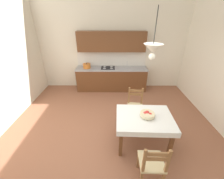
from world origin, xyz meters
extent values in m
cube|color=#935B42|center=(0.00, 0.00, -0.05)|extent=(6.12, 6.22, 0.10)
cube|color=silver|center=(0.00, 2.87, 2.10)|extent=(6.12, 0.12, 4.19)
cube|color=brown|center=(-0.02, 2.50, 0.43)|extent=(2.67, 0.60, 0.86)
cube|color=#9E9EA3|center=(-0.02, 2.49, 0.88)|extent=(2.70, 0.63, 0.04)
cube|color=silver|center=(-0.02, 2.80, 1.18)|extent=(2.67, 0.01, 0.55)
cube|color=brown|center=(-0.02, 2.63, 1.85)|extent=(2.46, 0.34, 0.70)
cube|color=black|center=(-0.02, 2.23, 0.04)|extent=(2.63, 0.02, 0.09)
cylinder|color=silver|center=(0.58, 2.50, 0.90)|extent=(0.34, 0.34, 0.02)
cylinder|color=silver|center=(0.58, 2.64, 1.01)|extent=(0.02, 0.02, 0.22)
cube|color=black|center=(-0.16, 2.50, 0.91)|extent=(0.52, 0.42, 0.01)
cylinder|color=silver|center=(-0.29, 2.40, 0.92)|extent=(0.11, 0.11, 0.01)
cylinder|color=silver|center=(-0.03, 2.40, 0.92)|extent=(0.11, 0.11, 0.01)
cylinder|color=silver|center=(-0.29, 2.60, 0.92)|extent=(0.11, 0.11, 0.01)
cylinder|color=silver|center=(-0.03, 2.60, 0.92)|extent=(0.11, 0.11, 0.01)
cylinder|color=orange|center=(-0.96, 2.48, 0.98)|extent=(0.28, 0.28, 0.15)
cylinder|color=orange|center=(-0.96, 2.48, 1.06)|extent=(0.29, 0.29, 0.02)
sphere|color=black|center=(-0.96, 2.48, 1.08)|extent=(0.04, 0.04, 0.04)
cube|color=brown|center=(0.71, -0.26, 0.74)|extent=(1.15, 0.88, 0.02)
cube|color=brown|center=(0.19, -0.60, 0.36)|extent=(0.07, 0.07, 0.73)
cube|color=brown|center=(1.20, -0.63, 0.36)|extent=(0.07, 0.07, 0.73)
cube|color=brown|center=(0.22, 0.12, 0.36)|extent=(0.07, 0.07, 0.73)
cube|color=brown|center=(1.22, 0.09, 0.36)|extent=(0.07, 0.07, 0.73)
cube|color=white|center=(0.71, -0.26, 0.75)|extent=(1.22, 0.94, 0.00)
cube|color=white|center=(0.69, -0.71, 0.69)|extent=(1.19, 0.04, 0.12)
cube|color=white|center=(0.72, 0.20, 0.69)|extent=(1.19, 0.04, 0.12)
cube|color=white|center=(0.11, -0.24, 0.69)|extent=(0.03, 0.91, 0.12)
cube|color=white|center=(1.30, -0.27, 0.69)|extent=(0.03, 0.91, 0.12)
cube|color=#D1BC89|center=(0.64, 0.57, 0.43)|extent=(0.47, 0.47, 0.04)
cube|color=olive|center=(0.80, 0.37, 0.21)|extent=(0.05, 0.05, 0.41)
cube|color=olive|center=(0.44, 0.41, 0.21)|extent=(0.05, 0.05, 0.41)
cube|color=olive|center=(0.84, 0.73, 0.46)|extent=(0.05, 0.05, 0.93)
cube|color=olive|center=(0.48, 0.77, 0.46)|extent=(0.05, 0.05, 0.93)
cube|color=olive|center=(0.66, 0.75, 0.84)|extent=(0.32, 0.06, 0.07)
cube|color=olive|center=(0.66, 0.75, 0.74)|extent=(0.32, 0.06, 0.07)
cube|color=#D1BC89|center=(0.70, -1.06, 0.43)|extent=(0.43, 0.43, 0.04)
cube|color=olive|center=(0.52, -0.88, 0.21)|extent=(0.04, 0.04, 0.41)
cube|color=olive|center=(0.88, -0.88, 0.21)|extent=(0.04, 0.04, 0.41)
cube|color=olive|center=(0.51, -1.24, 0.46)|extent=(0.04, 0.04, 0.93)
cube|color=olive|center=(0.87, -1.24, 0.46)|extent=(0.04, 0.04, 0.93)
cube|color=olive|center=(0.69, -1.24, 0.84)|extent=(0.32, 0.03, 0.07)
cube|color=olive|center=(0.69, -1.24, 0.74)|extent=(0.32, 0.03, 0.07)
cylinder|color=beige|center=(0.76, -0.25, 0.77)|extent=(0.17, 0.17, 0.02)
cylinder|color=beige|center=(0.76, -0.25, 0.81)|extent=(0.30, 0.30, 0.07)
sphere|color=red|center=(0.71, -0.24, 0.82)|extent=(0.09, 0.09, 0.09)
sphere|color=red|center=(0.82, -0.27, 0.82)|extent=(0.08, 0.08, 0.08)
sphere|color=red|center=(0.76, -0.22, 0.83)|extent=(0.10, 0.10, 0.10)
cylinder|color=black|center=(0.68, -0.28, 2.51)|extent=(0.01, 0.01, 0.57)
cone|color=silver|center=(0.68, -0.28, 2.18)|extent=(0.32, 0.32, 0.14)
sphere|color=white|center=(0.68, -0.28, 2.04)|extent=(0.11, 0.11, 0.11)
camera|label=1|loc=(0.03, -2.63, 2.64)|focal=22.50mm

